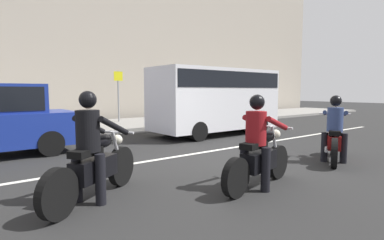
% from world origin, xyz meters
% --- Properties ---
extents(ground_plane, '(80.00, 80.00, 0.00)m').
position_xyz_m(ground_plane, '(0.00, 0.00, 0.00)').
color(ground_plane, '#252525').
extents(sidewalk_slab, '(40.00, 4.40, 0.14)m').
position_xyz_m(sidewalk_slab, '(0.00, 8.00, 0.07)').
color(sidewalk_slab, gray).
rests_on(sidewalk_slab, ground_plane).
extents(lane_marking_stripe, '(18.00, 0.14, 0.01)m').
position_xyz_m(lane_marking_stripe, '(0.73, 0.90, 0.00)').
color(lane_marking_stripe, silver).
rests_on(lane_marking_stripe, ground_plane).
extents(motorcycle_with_rider_denim_blue, '(1.87, 1.10, 1.53)m').
position_xyz_m(motorcycle_with_rider_denim_blue, '(1.95, -1.75, 0.63)').
color(motorcycle_with_rider_denim_blue, black).
rests_on(motorcycle_with_rider_denim_blue, ground_plane).
extents(motorcycle_with_rider_crimson, '(2.02, 0.76, 1.57)m').
position_xyz_m(motorcycle_with_rider_crimson, '(-0.96, -1.95, 0.65)').
color(motorcycle_with_rider_crimson, black).
rests_on(motorcycle_with_rider_crimson, ground_plane).
extents(motorcycle_with_rider_black_leather, '(1.89, 1.34, 1.63)m').
position_xyz_m(motorcycle_with_rider_black_leather, '(-3.38, -0.84, 0.66)').
color(motorcycle_with_rider_black_leather, black).
rests_on(motorcycle_with_rider_black_leather, ground_plane).
extents(parked_van_white, '(4.99, 1.96, 2.42)m').
position_xyz_m(parked_van_white, '(2.85, 3.27, 1.40)').
color(parked_van_white, silver).
rests_on(parked_van_white, ground_plane).
extents(street_sign_post, '(0.44, 0.08, 2.44)m').
position_xyz_m(street_sign_post, '(1.47, 8.67, 1.62)').
color(street_sign_post, gray).
rests_on(street_sign_post, sidewalk_slab).
extents(pedestrian_bystander, '(0.34, 0.34, 1.68)m').
position_xyz_m(pedestrian_bystander, '(4.15, 8.32, 1.12)').
color(pedestrian_bystander, black).
rests_on(pedestrian_bystander, sidewalk_slab).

